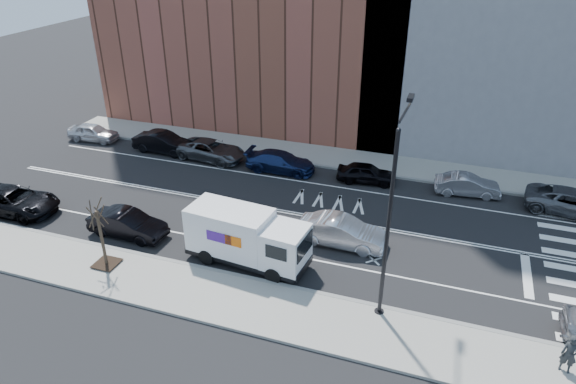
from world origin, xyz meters
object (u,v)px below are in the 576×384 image
Objects in this scene: pedestrian at (569,354)px; driving_sedan at (342,232)px; far_parked_a at (93,132)px; far_parked_b at (164,143)px; fedex_van at (246,237)px.

driving_sedan is at bearing 159.69° from pedestrian.
far_parked_a is 2.41× the size of pedestrian.
driving_sedan is at bearing -114.34° from far_parked_b.
driving_sedan is 2.85× the size of pedestrian.
far_parked_a is 0.84× the size of driving_sedan.
pedestrian is at bearing -5.47° from fedex_van.
far_parked_b is at bearing 141.65° from fedex_van.
fedex_van is 1.60× the size of far_parked_a.
far_parked_b is at bearing 161.59° from pedestrian.
fedex_van is 21.81m from far_parked_a.
pedestrian is (26.63, -14.13, 0.22)m from far_parked_b.
pedestrian is at bearing -117.40° from far_parked_a.
pedestrian is (10.57, -6.07, 0.20)m from driving_sedan.
far_parked_a is at bearing 166.25° from pedestrian.
far_parked_a is at bearing 70.56° from driving_sedan.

